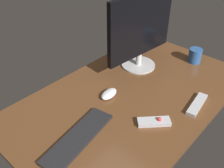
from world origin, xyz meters
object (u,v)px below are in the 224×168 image
at_px(monitor, 141,29).
at_px(media_remote, 154,122).
at_px(keyboard, 78,138).
at_px(coffee_mug, 195,56).
at_px(computer_mouse, 109,94).
at_px(tv_remote, 197,104).

height_order(monitor, media_remote, monitor).
distance_m(keyboard, coffee_mug, 0.99).
bearing_deg(computer_mouse, tv_remote, -65.84).
xyz_separation_m(computer_mouse, tv_remote, (0.25, -0.40, -0.01)).
relative_size(computer_mouse, tv_remote, 0.58).
bearing_deg(tv_remote, computer_mouse, 114.30).
bearing_deg(tv_remote, media_remote, 152.60).
bearing_deg(monitor, tv_remote, -97.73).
xyz_separation_m(keyboard, tv_remote, (0.58, -0.29, 0.00)).
height_order(computer_mouse, coffee_mug, coffee_mug).
relative_size(tv_remote, coffee_mug, 2.12).
bearing_deg(monitor, coffee_mug, -34.69).
bearing_deg(coffee_mug, keyboard, 176.44).
bearing_deg(media_remote, monitor, 89.41).
bearing_deg(coffee_mug, media_remote, -168.33).
xyz_separation_m(keyboard, coffee_mug, (0.99, -0.06, 0.04)).
height_order(computer_mouse, tv_remote, computer_mouse).
xyz_separation_m(media_remote, tv_remote, (0.26, -0.09, -0.00)).
height_order(keyboard, coffee_mug, coffee_mug).
xyz_separation_m(monitor, media_remote, (-0.38, -0.39, -0.24)).
distance_m(monitor, computer_mouse, 0.45).
height_order(keyboard, media_remote, media_remote).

